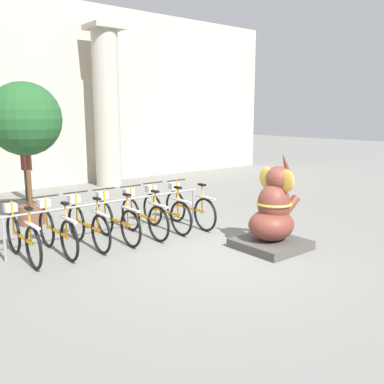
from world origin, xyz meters
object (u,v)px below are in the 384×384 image
object	(u,v)px
bicycle_0	(22,237)
bicycle_6	(189,207)
bicycle_1	(56,230)
bicycle_5	(165,211)
potted_tree	(25,123)
bicycle_2	(87,225)
bicycle_4	(143,216)
bicycle_3	(116,220)
elephant_statue	(273,216)
person_pedestrian	(26,163)

from	to	relation	value
bicycle_0	bicycle_6	xyz separation A→B (m)	(3.51, -0.03, 0.00)
bicycle_1	bicycle_5	size ratio (longest dim) A/B	1.00
potted_tree	bicycle_0	bearing A→B (deg)	-111.89
bicycle_2	bicycle_4	world-z (taller)	same
bicycle_3	elephant_statue	xyz separation A→B (m)	(1.99, -2.18, 0.18)
bicycle_1	bicycle_3	world-z (taller)	same
bicycle_0	bicycle_6	distance (m)	3.52
bicycle_5	bicycle_6	distance (m)	0.59
person_pedestrian	potted_tree	size ratio (longest dim) A/B	0.57
bicycle_0	bicycle_3	bearing A→B (deg)	0.13
bicycle_2	bicycle_3	size ratio (longest dim) A/B	1.00
bicycle_1	bicycle_6	bearing A→B (deg)	-0.48
elephant_statue	potted_tree	world-z (taller)	potted_tree
bicycle_3	potted_tree	bearing A→B (deg)	110.17
potted_tree	bicycle_3	bearing A→B (deg)	-69.83
potted_tree	person_pedestrian	bearing A→B (deg)	72.96
bicycle_2	person_pedestrian	distance (m)	4.90
bicycle_6	person_pedestrian	world-z (taller)	person_pedestrian
bicycle_4	elephant_statue	distance (m)	2.57
bicycle_2	bicycle_3	bearing A→B (deg)	-1.52
bicycle_6	person_pedestrian	bearing A→B (deg)	110.43
bicycle_0	potted_tree	bearing A→B (deg)	68.11
bicycle_5	person_pedestrian	bearing A→B (deg)	104.30
bicycle_0	bicycle_2	bearing A→B (deg)	0.96
bicycle_2	bicycle_5	distance (m)	1.76
bicycle_5	bicycle_6	bearing A→B (deg)	-5.06
bicycle_4	elephant_statue	xyz separation A→B (m)	(1.40, -2.15, 0.18)
bicycle_6	potted_tree	distance (m)	3.92
bicycle_5	bicycle_2	bearing A→B (deg)	-179.82
bicycle_1	person_pedestrian	world-z (taller)	person_pedestrian
bicycle_2	potted_tree	xyz separation A→B (m)	(-0.25, 2.27, 1.81)
bicycle_4	bicycle_5	distance (m)	0.59
bicycle_0	bicycle_4	bearing A→B (deg)	-0.83
bicycle_1	potted_tree	world-z (taller)	potted_tree
bicycle_1	bicycle_4	xyz separation A→B (m)	(1.76, -0.03, 0.00)
bicycle_0	bicycle_5	size ratio (longest dim) A/B	1.00
bicycle_4	bicycle_5	size ratio (longest dim) A/B	1.00
person_pedestrian	potted_tree	distance (m)	2.91
bicycle_2	person_pedestrian	world-z (taller)	person_pedestrian
bicycle_2	bicycle_4	xyz separation A→B (m)	(1.17, -0.05, 0.00)
bicycle_2	potted_tree	distance (m)	2.91
bicycle_2	bicycle_5	size ratio (longest dim) A/B	1.00
bicycle_0	bicycle_5	distance (m)	2.93
bicycle_5	bicycle_4	bearing A→B (deg)	-174.25
potted_tree	bicycle_5	bearing A→B (deg)	-48.37
bicycle_0	bicycle_3	size ratio (longest dim) A/B	1.00
bicycle_3	person_pedestrian	bearing A→B (deg)	90.66
bicycle_4	potted_tree	bearing A→B (deg)	121.54
bicycle_4	bicycle_2	bearing A→B (deg)	177.39
bicycle_1	potted_tree	distance (m)	2.94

